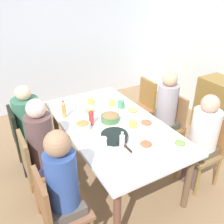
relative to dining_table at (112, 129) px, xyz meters
name	(u,v)px	position (x,y,z in m)	size (l,w,h in m)	color
ground_plane	(112,173)	(0.00, 0.00, -0.69)	(5.70, 5.70, 0.00)	#8B6B4A
wall_left	(47,39)	(-2.43, 0.00, 0.61)	(0.12, 4.76, 2.60)	silver
dining_table	(112,129)	(0.00, 0.00, 0.00)	(1.94, 1.08, 0.77)	white
chair_0	(37,165)	(0.00, -0.92, -0.18)	(0.40, 0.40, 0.90)	#935F30
person_0	(43,145)	(0.00, -0.83, 0.05)	(0.30, 0.30, 1.27)	#372F51
chair_1	(142,104)	(-0.65, 0.92, -0.18)	(0.40, 0.40, 0.90)	#95633F
chair_2	(206,146)	(0.65, 0.92, -0.18)	(0.40, 0.40, 0.90)	olive
person_2	(203,134)	(0.65, 0.83, 0.03)	(0.31, 0.31, 1.20)	brown
chair_3	(169,122)	(0.00, 0.92, -0.18)	(0.40, 0.40, 0.90)	olive
person_3	(166,109)	(0.00, 0.83, 0.05)	(0.30, 0.30, 1.27)	#47363C
chair_4	(24,136)	(-0.65, -0.92, -0.18)	(0.40, 0.40, 0.90)	black
person_4	(29,120)	(-0.65, -0.83, 0.02)	(0.32, 0.32, 1.18)	brown
chair_5	(57,209)	(0.65, -0.92, -0.18)	(0.40, 0.40, 0.90)	#895B42
person_5	(64,184)	(0.65, -0.83, 0.06)	(0.30, 0.30, 1.28)	brown
plate_0	(90,111)	(-0.37, -0.11, 0.09)	(0.23, 0.23, 0.04)	beige
plate_1	(133,111)	(-0.11, 0.37, 0.09)	(0.24, 0.24, 0.04)	silver
plate_2	(146,145)	(0.56, 0.08, 0.09)	(0.22, 0.22, 0.04)	silver
plate_3	(146,123)	(0.22, 0.34, 0.09)	(0.24, 0.24, 0.04)	white
plate_4	(180,144)	(0.72, 0.39, 0.09)	(0.20, 0.20, 0.04)	silver
bowl_0	(83,126)	(-0.04, -0.36, 0.13)	(0.18, 0.18, 0.10)	beige
bowl_1	(110,117)	(-0.06, 0.01, 0.12)	(0.22, 0.22, 0.09)	#4C7943
serving_pan	(115,136)	(0.30, -0.14, 0.11)	(0.47, 0.29, 0.06)	black
cup_0	(112,103)	(-0.41, 0.23, 0.12)	(0.12, 0.08, 0.08)	#E1D04F
cup_1	(103,142)	(0.33, -0.29, 0.12)	(0.12, 0.08, 0.08)	white
cup_2	(91,102)	(-0.58, 0.00, 0.11)	(0.12, 0.08, 0.08)	#E8C94F
cup_3	(121,104)	(-0.29, 0.30, 0.12)	(0.13, 0.09, 0.09)	#4C8B63
cup_4	(133,124)	(0.19, 0.17, 0.12)	(0.12, 0.09, 0.08)	#E4CE55
cup_5	(104,96)	(-0.65, 0.23, 0.12)	(0.11, 0.07, 0.10)	white
bottle_0	(91,117)	(-0.09, -0.22, 0.17)	(0.06, 0.06, 0.21)	red
bottle_1	(122,141)	(0.48, -0.16, 0.17)	(0.05, 0.05, 0.19)	beige
bottle_2	(64,110)	(-0.40, -0.44, 0.18)	(0.05, 0.05, 0.23)	gold
side_cabinet	(220,107)	(-0.04, 2.02, -0.24)	(0.70, 0.44, 0.90)	olive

